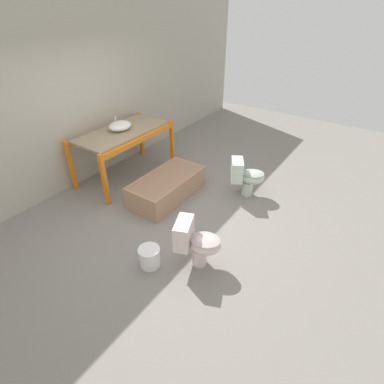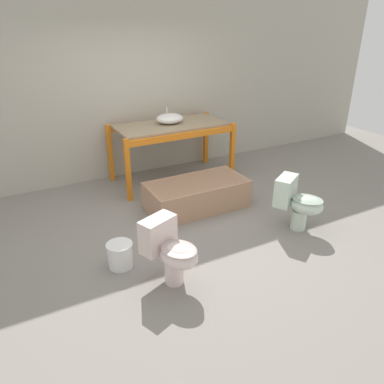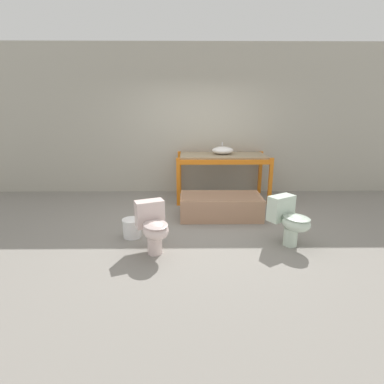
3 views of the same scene
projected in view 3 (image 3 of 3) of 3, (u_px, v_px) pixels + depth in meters
name	position (u px, v px, depth m)	size (l,w,h in m)	color
ground_plane	(197.00, 222.00, 5.11)	(12.00, 12.00, 0.00)	gray
warehouse_wall_rear	(195.00, 121.00, 6.59)	(10.80, 0.08, 3.20)	#B2AD9E
shelving_rack	(222.00, 161.00, 6.21)	(1.89, 0.95, 0.95)	orange
sink_basin	(223.00, 150.00, 6.20)	(0.44, 0.37, 0.24)	white
bathtub_main	(221.00, 205.00, 5.29)	(1.41, 0.70, 0.40)	tan
toilet_near	(290.00, 219.00, 4.20)	(0.61, 0.69, 0.68)	silver
toilet_far	(153.00, 225.00, 3.96)	(0.55, 0.68, 0.68)	silver
bucket_white	(132.00, 228.00, 4.49)	(0.29, 0.29, 0.28)	white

